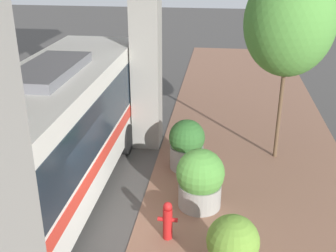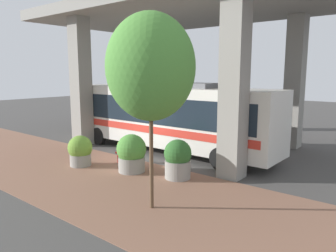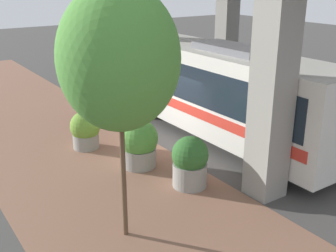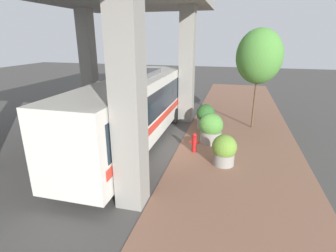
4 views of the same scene
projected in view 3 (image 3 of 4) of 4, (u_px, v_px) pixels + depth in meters
The scene contains 8 objects.
ground_plane at pixel (158, 145), 15.63m from camera, with size 80.00×80.00×0.00m, color #474442.
sidewalk_strip at pixel (83, 164), 14.04m from camera, with size 6.00×40.00×0.02m.
bus at pixel (209, 85), 16.09m from camera, with size 2.65×12.02×3.66m.
fire_hydrant at pixel (134, 135), 15.18m from camera, with size 0.46×0.22×0.99m.
planter_front at pixel (85, 130), 15.11m from camera, with size 1.08×1.08×1.39m.
planter_middle at pixel (190, 162), 12.32m from camera, with size 1.09×1.09×1.58m.
planter_back at pixel (139, 144), 13.62m from camera, with size 1.25×1.25×1.62m.
street_tree_near at pixel (119, 59), 8.78m from camera, with size 2.61×2.61×5.88m.
Camera 3 is at (-7.85, -12.16, 5.96)m, focal length 45.00 mm.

